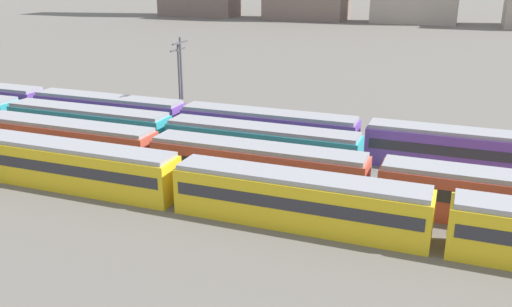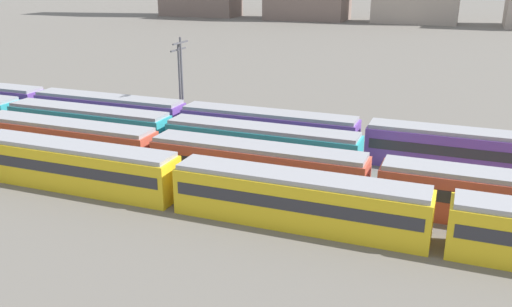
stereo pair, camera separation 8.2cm
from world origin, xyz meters
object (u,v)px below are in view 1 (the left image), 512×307
Objects in this scene: train_track_1 at (155,153)px; catenary_pole_1 at (182,79)px; train_track_3 at (268,129)px; train_track_0 at (298,200)px; train_track_2 at (88,125)px; catenary_pole_3 at (179,82)px.

train_track_1 is 7.35× the size of catenary_pole_1.
train_track_3 is at bearing -14.69° from catenary_pole_1.
catenary_pole_1 is (-18.93, 18.50, 3.73)m from train_track_0.
train_track_0 is 1.68× the size of train_track_2.
train_track_0 and train_track_3 have the same top height.
train_track_0 is 1.25× the size of train_track_1.
train_track_0 is at bearing -19.67° from train_track_1.
catenary_pole_3 is at bearing 109.63° from train_track_1.
catenary_pole_1 is at bearing -34.12° from catenary_pole_3.
train_track_2 is 11.10m from catenary_pole_1.
train_track_2 is at bearing 157.85° from train_track_0.
catenary_pole_3 is at bearing 135.87° from train_track_0.
train_track_1 and train_track_3 have the same top height.
train_track_0 is 9.99× the size of catenary_pole_3.
train_track_1 is (-14.55, 5.20, 0.00)m from train_track_0.
catenary_pole_3 is (-19.40, 18.82, 3.32)m from train_track_0.
train_track_2 is at bearing 154.70° from train_track_1.
catenary_pole_3 reaches higher than train_track_0.
train_track_0 is at bearing -44.13° from catenary_pole_3.
catenary_pole_1 reaches higher than train_track_1.
train_track_0 is at bearing -44.34° from catenary_pole_1.
train_track_3 is at bearing 57.31° from train_track_1.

